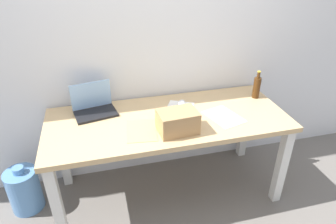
# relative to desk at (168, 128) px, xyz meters

# --- Properties ---
(ground_plane) EXTENTS (8.00, 8.00, 0.00)m
(ground_plane) POSITION_rel_desk_xyz_m (0.00, 0.00, -0.66)
(ground_plane) COLOR slate
(back_wall) EXTENTS (5.20, 0.08, 2.60)m
(back_wall) POSITION_rel_desk_xyz_m (0.00, 0.44, 0.64)
(back_wall) COLOR white
(back_wall) RESTS_ON ground
(desk) EXTENTS (1.85, 0.77, 0.75)m
(desk) POSITION_rel_desk_xyz_m (0.00, 0.00, 0.00)
(desk) COLOR tan
(desk) RESTS_ON ground
(laptop_left) EXTENTS (0.35, 0.27, 0.23)m
(laptop_left) POSITION_rel_desk_xyz_m (-0.54, 0.22, 0.15)
(laptop_left) COLOR black
(laptop_left) RESTS_ON desk
(beer_bottle) EXTENTS (0.06, 0.06, 0.24)m
(beer_bottle) POSITION_rel_desk_xyz_m (0.82, 0.15, 0.19)
(beer_bottle) COLOR #47280F
(beer_bottle) RESTS_ON desk
(computer_mouse) EXTENTS (0.10, 0.12, 0.03)m
(computer_mouse) POSITION_rel_desk_xyz_m (0.16, 0.18, 0.11)
(computer_mouse) COLOR silver
(computer_mouse) RESTS_ON desk
(cardboard_box) EXTENTS (0.29, 0.21, 0.16)m
(cardboard_box) POSITION_rel_desk_xyz_m (0.02, -0.20, 0.17)
(cardboard_box) COLOR tan
(cardboard_box) RESTS_ON desk
(paper_yellow_folder) EXTENTS (0.25, 0.32, 0.00)m
(paper_yellow_folder) POSITION_rel_desk_xyz_m (-0.23, -0.13, 0.10)
(paper_yellow_folder) COLOR #F4E06B
(paper_yellow_folder) RESTS_ON desk
(paper_sheet_near_back) EXTENTS (0.32, 0.36, 0.00)m
(paper_sheet_near_back) POSITION_rel_desk_xyz_m (0.12, 0.09, 0.10)
(paper_sheet_near_back) COLOR white
(paper_sheet_near_back) RESTS_ON desk
(paper_sheet_front_right) EXTENTS (0.29, 0.34, 0.00)m
(paper_sheet_front_right) POSITION_rel_desk_xyz_m (0.42, -0.09, 0.10)
(paper_sheet_front_right) COLOR white
(paper_sheet_front_right) RESTS_ON desk
(water_cooler_jug) EXTENTS (0.25, 0.25, 0.42)m
(water_cooler_jug) POSITION_rel_desk_xyz_m (-1.17, 0.10, -0.47)
(water_cooler_jug) COLOR #598CC6
(water_cooler_jug) RESTS_ON ground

